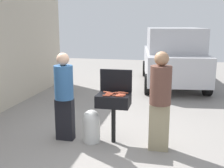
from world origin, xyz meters
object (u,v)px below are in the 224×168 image
at_px(hot_dog_1, 122,94).
at_px(hot_dog_13, 116,96).
at_px(hot_dog_6, 125,93).
at_px(hot_dog_0, 121,92).
at_px(hot_dog_7, 106,96).
at_px(hot_dog_3, 120,95).
at_px(hot_dog_8, 109,94).
at_px(bbq_grill, 113,102).
at_px(person_right, 160,98).
at_px(hot_dog_2, 108,95).
at_px(parked_minivan, 173,56).
at_px(hot_dog_5, 117,93).
at_px(hot_dog_11, 120,96).
at_px(hot_dog_12, 118,93).
at_px(hot_dog_10, 110,93).
at_px(propane_tank, 92,125).
at_px(hot_dog_4, 107,92).
at_px(person_left, 64,94).
at_px(hot_dog_9, 122,95).

xyz_separation_m(hot_dog_1, hot_dog_13, (-0.09, -0.11, 0.00)).
distance_m(hot_dog_1, hot_dog_6, 0.11).
xyz_separation_m(hot_dog_0, hot_dog_7, (-0.22, -0.30, 0.00)).
bearing_deg(hot_dog_7, hot_dog_6, 42.31).
bearing_deg(hot_dog_13, hot_dog_3, 49.43).
relative_size(hot_dog_6, hot_dog_8, 1.00).
relative_size(bbq_grill, person_right, 0.53).
distance_m(hot_dog_2, parked_minivan, 5.56).
height_order(bbq_grill, hot_dog_5, hot_dog_5).
bearing_deg(hot_dog_11, bbq_grill, 132.12).
height_order(bbq_grill, parked_minivan, parked_minivan).
height_order(hot_dog_0, hot_dog_12, same).
bearing_deg(hot_dog_11, hot_dog_5, 114.53).
xyz_separation_m(bbq_grill, hot_dog_3, (0.13, -0.06, 0.16)).
xyz_separation_m(hot_dog_10, propane_tank, (-0.34, -0.08, -0.61)).
distance_m(bbq_grill, hot_dog_0, 0.24).
distance_m(hot_dog_1, hot_dog_8, 0.23).
distance_m(hot_dog_2, hot_dog_8, 0.08).
bearing_deg(hot_dog_10, hot_dog_13, -44.90).
relative_size(hot_dog_4, hot_dog_7, 1.00).
distance_m(hot_dog_1, hot_dog_4, 0.32).
xyz_separation_m(hot_dog_0, hot_dog_6, (0.07, -0.04, 0.00)).
bearing_deg(hot_dog_7, propane_tank, 163.16).
bearing_deg(hot_dog_13, hot_dog_7, -166.79).
relative_size(hot_dog_12, parked_minivan, 0.03).
bearing_deg(person_left, hot_dog_4, 12.58).
height_order(hot_dog_0, hot_dog_5, same).
height_order(hot_dog_10, person_left, person_left).
distance_m(hot_dog_11, hot_dog_13, 0.08).
bearing_deg(person_left, hot_dog_11, -3.59).
distance_m(hot_dog_3, hot_dog_9, 0.05).
relative_size(hot_dog_4, person_right, 0.08).
xyz_separation_m(hot_dog_9, parked_minivan, (0.84, 5.44, 0.09)).
height_order(hot_dog_3, hot_dog_8, same).
xyz_separation_m(hot_dog_12, person_right, (0.77, -0.22, 0.00)).
bearing_deg(hot_dog_3, hot_dog_9, -41.63).
xyz_separation_m(hot_dog_4, person_right, (0.99, -0.23, 0.00)).
height_order(hot_dog_7, hot_dog_11, same).
height_order(hot_dog_0, hot_dog_13, same).
bearing_deg(bbq_grill, hot_dog_7, -120.33).
xyz_separation_m(hot_dog_0, person_left, (-1.05, -0.19, -0.03)).
bearing_deg(propane_tank, hot_dog_11, -9.13).
bearing_deg(bbq_grill, hot_dog_6, 26.99).
bearing_deg(propane_tank, person_right, -3.05).
bearing_deg(hot_dog_0, hot_dog_12, -138.21).
bearing_deg(person_right, person_left, -14.05).
height_order(hot_dog_10, person_right, person_right).
relative_size(hot_dog_5, parked_minivan, 0.03).
distance_m(hot_dog_10, parked_minivan, 5.44).
relative_size(hot_dog_3, hot_dog_13, 1.00).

